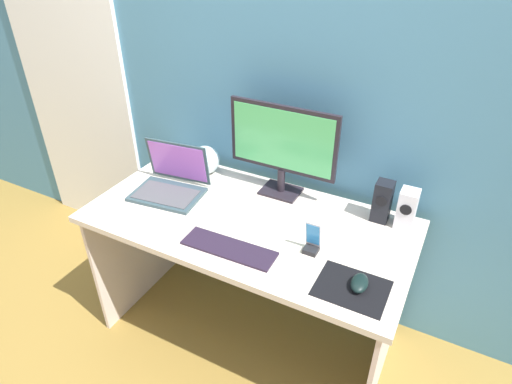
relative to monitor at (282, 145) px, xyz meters
name	(u,v)px	position (x,y,z in m)	size (l,w,h in m)	color
ground_plane	(249,330)	(-0.04, -0.26, -0.97)	(8.00, 8.00, 0.00)	olive
wall_back	(293,71)	(-0.04, 0.17, 0.28)	(6.00, 0.04, 2.50)	teal
door_left	(73,80)	(-1.42, 0.13, 0.04)	(0.82, 0.02, 2.02)	white
desk	(248,245)	(-0.04, -0.26, -0.40)	(1.40, 0.70, 0.72)	beige
monitor	(282,145)	(0.00, 0.00, 0.00)	(0.51, 0.14, 0.43)	black
speaker_right	(407,209)	(0.57, 0.00, -0.16)	(0.07, 0.08, 0.17)	silver
speaker_near_monitor	(382,201)	(0.47, 0.00, -0.16)	(0.07, 0.08, 0.18)	black
laptop	(171,183)	(-0.46, -0.24, -0.20)	(0.34, 0.29, 0.23)	#30444B
fishbowl	(205,160)	(-0.42, 0.00, -0.18)	(0.14, 0.14, 0.14)	silver
keyboard_external	(229,248)	(0.00, -0.47, -0.24)	(0.38, 0.12, 0.01)	#24192A
mousepad	(352,288)	(0.49, -0.45, -0.25)	(0.25, 0.20, 0.00)	black
mouse	(360,283)	(0.51, -0.44, -0.23)	(0.06, 0.10, 0.04)	black
phone_in_dock	(312,241)	(0.29, -0.33, -0.20)	(0.06, 0.05, 0.14)	black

